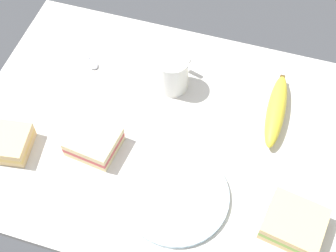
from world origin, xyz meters
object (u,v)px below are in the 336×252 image
at_px(plate_of_food, 176,196).
at_px(sandwich_main, 94,142).
at_px(spoon, 88,57).
at_px(sandwich_side, 7,143).
at_px(sandwich_extra, 294,224).
at_px(banana, 276,110).
at_px(coffee_mug_black, 172,73).

xyz_separation_m(plate_of_food, sandwich_main, (-0.21, 0.06, 0.02)).
bearing_deg(spoon, plate_of_food, -43.10).
xyz_separation_m(sandwich_side, spoon, (0.07, 0.29, -0.02)).
relative_size(sandwich_extra, banana, 0.62).
relative_size(coffee_mug_black, sandwich_side, 0.89).
distance_m(plate_of_food, banana, 0.31).
xyz_separation_m(sandwich_main, spoon, (-0.11, 0.24, -0.02)).
bearing_deg(coffee_mug_black, sandwich_side, -137.22).
bearing_deg(sandwich_extra, sandwich_side, 179.72).
bearing_deg(sandwich_extra, coffee_mug_black, 140.30).
distance_m(plate_of_food, sandwich_extra, 0.24).
xyz_separation_m(sandwich_main, banana, (0.37, 0.20, -0.00)).
height_order(coffee_mug_black, spoon, coffee_mug_black).
bearing_deg(banana, spoon, 175.80).
xyz_separation_m(plate_of_food, coffee_mug_black, (-0.09, 0.28, 0.04)).
relative_size(plate_of_food, sandwich_extra, 1.72).
bearing_deg(sandwich_main, spoon, 115.74).
relative_size(sandwich_main, sandwich_extra, 0.89).
height_order(plate_of_food, sandwich_main, sandwich_main).
bearing_deg(plate_of_food, sandwich_main, 162.95).
bearing_deg(plate_of_food, sandwich_side, 179.09).
relative_size(sandwich_extra, spoon, 1.17).
bearing_deg(sandwich_side, spoon, 77.14).
xyz_separation_m(sandwich_extra, spoon, (-0.56, 0.30, -0.02)).
bearing_deg(sandwich_main, coffee_mug_black, 62.16).
bearing_deg(banana, sandwich_side, -154.78).
height_order(sandwich_side, spoon, sandwich_side).
bearing_deg(sandwich_side, coffee_mug_black, 42.78).
bearing_deg(banana, coffee_mug_black, 176.61).
bearing_deg(sandwich_side, sandwich_extra, -0.28).
distance_m(sandwich_main, sandwich_extra, 0.45).
height_order(sandwich_extra, spoon, sandwich_extra).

